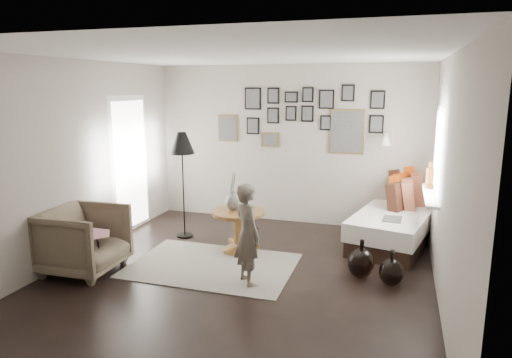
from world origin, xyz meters
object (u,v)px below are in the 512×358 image
(daybed, at_px, (396,217))
(demijohn_large, at_px, (361,263))
(floor_lamp, at_px, (182,147))
(magazine_basket, at_px, (86,258))
(pedestal_table, at_px, (238,232))
(vase, at_px, (233,199))
(armchair, at_px, (83,240))
(demijohn_small, at_px, (391,272))
(child, at_px, (248,234))

(daybed, distance_m, demijohn_large, 1.63)
(floor_lamp, height_order, magazine_basket, floor_lamp)
(pedestal_table, bearing_deg, vase, 165.96)
(armchair, bearing_deg, demijohn_large, -77.59)
(vase, height_order, demijohn_large, vase)
(pedestal_table, distance_m, demijohn_large, 1.76)
(vase, relative_size, demijohn_small, 1.21)
(pedestal_table, xyz_separation_m, armchair, (-1.56, -1.26, 0.14))
(magazine_basket, distance_m, demijohn_large, 3.34)
(armchair, height_order, demijohn_large, armchair)
(daybed, xyz_separation_m, magazine_basket, (-3.59, -2.48, -0.14))
(magazine_basket, bearing_deg, floor_lamp, 72.56)
(pedestal_table, relative_size, floor_lamp, 0.46)
(daybed, xyz_separation_m, armchair, (-3.65, -2.42, 0.07))
(floor_lamp, bearing_deg, pedestal_table, -18.20)
(magazine_basket, height_order, child, child)
(demijohn_small, bearing_deg, armchair, -168.80)
(demijohn_large, bearing_deg, demijohn_small, -18.92)
(pedestal_table, relative_size, demijohn_large, 1.55)
(floor_lamp, distance_m, demijohn_small, 3.39)
(vase, xyz_separation_m, floor_lamp, (-0.91, 0.30, 0.64))
(demijohn_large, relative_size, child, 0.40)
(child, bearing_deg, demijohn_small, -118.31)
(demijohn_small, relative_size, child, 0.36)
(demijohn_large, bearing_deg, pedestal_table, 166.11)
(magazine_basket, bearing_deg, daybed, 34.63)
(armchair, bearing_deg, floor_lamp, -21.89)
(demijohn_large, bearing_deg, floor_lamp, 164.51)
(pedestal_table, bearing_deg, demijohn_large, -13.89)
(vase, bearing_deg, pedestal_table, -14.04)
(magazine_basket, xyz_separation_m, child, (1.97, 0.34, 0.40))
(demijohn_small, bearing_deg, daybed, 89.16)
(pedestal_table, distance_m, daybed, 2.39)
(daybed, height_order, demijohn_large, daybed)
(magazine_basket, bearing_deg, child, 9.66)
(child, bearing_deg, vase, -15.08)
(floor_lamp, bearing_deg, demijohn_large, -15.49)
(pedestal_table, bearing_deg, daybed, 29.12)
(magazine_basket, bearing_deg, pedestal_table, 41.21)
(pedestal_table, height_order, demijohn_large, pedestal_table)
(pedestal_table, bearing_deg, magazine_basket, -138.79)
(vase, bearing_deg, child, -61.33)
(vase, bearing_deg, floor_lamp, 161.44)
(floor_lamp, distance_m, magazine_basket, 2.09)
(vase, height_order, magazine_basket, vase)
(daybed, distance_m, magazine_basket, 4.36)
(demijohn_large, xyz_separation_m, demijohn_small, (0.35, -0.12, -0.02))
(demijohn_large, bearing_deg, daybed, 76.68)
(daybed, relative_size, demijohn_large, 4.84)
(pedestal_table, height_order, child, child)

